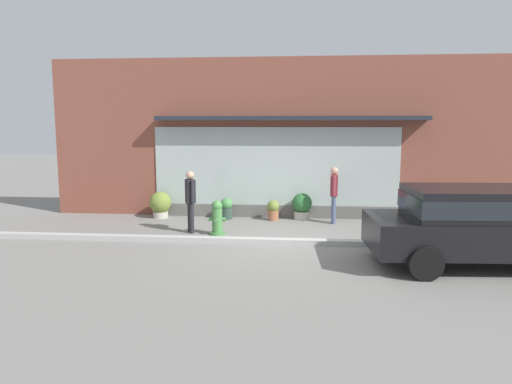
{
  "coord_description": "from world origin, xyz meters",
  "views": [
    {
      "loc": [
        0.36,
        -11.04,
        2.74
      ],
      "look_at": [
        -0.8,
        1.2,
        0.99
      ],
      "focal_mm": 34.22,
      "sensor_mm": 36.0,
      "label": 1
    }
  ],
  "objects_px": {
    "potted_plant_near_hydrant": "(457,211)",
    "potted_plant_doorstep": "(160,204)",
    "fire_hydrant": "(217,218)",
    "parked_car_black": "(477,222)",
    "potted_plant_low_front": "(302,206)",
    "potted_plant_window_left": "(227,208)",
    "pedestrian_passerby": "(334,191)",
    "potted_plant_by_entrance": "(273,210)",
    "pedestrian_with_handbag": "(190,197)"
  },
  "relations": [
    {
      "from": "potted_plant_near_hydrant",
      "to": "potted_plant_doorstep",
      "type": "bearing_deg",
      "value": -177.88
    },
    {
      "from": "fire_hydrant",
      "to": "potted_plant_doorstep",
      "type": "bearing_deg",
      "value": 135.82
    },
    {
      "from": "parked_car_black",
      "to": "potted_plant_low_front",
      "type": "height_order",
      "value": "parked_car_black"
    },
    {
      "from": "potted_plant_doorstep",
      "to": "parked_car_black",
      "type": "bearing_deg",
      "value": -29.14
    },
    {
      "from": "potted_plant_near_hydrant",
      "to": "potted_plant_window_left",
      "type": "height_order",
      "value": "potted_plant_window_left"
    },
    {
      "from": "fire_hydrant",
      "to": "potted_plant_low_front",
      "type": "height_order",
      "value": "fire_hydrant"
    },
    {
      "from": "parked_car_black",
      "to": "potted_plant_near_hydrant",
      "type": "xyz_separation_m",
      "value": [
        1.02,
        4.44,
        -0.56
      ]
    },
    {
      "from": "fire_hydrant",
      "to": "potted_plant_low_front",
      "type": "bearing_deg",
      "value": 45.7
    },
    {
      "from": "pedestrian_passerby",
      "to": "parked_car_black",
      "type": "bearing_deg",
      "value": 36.39
    },
    {
      "from": "potted_plant_doorstep",
      "to": "potted_plant_by_entrance",
      "type": "relative_size",
      "value": 1.32
    },
    {
      "from": "pedestrian_passerby",
      "to": "potted_plant_doorstep",
      "type": "bearing_deg",
      "value": -89.96
    },
    {
      "from": "potted_plant_near_hydrant",
      "to": "potted_plant_window_left",
      "type": "bearing_deg",
      "value": -177.2
    },
    {
      "from": "pedestrian_passerby",
      "to": "potted_plant_low_front",
      "type": "bearing_deg",
      "value": -116.01
    },
    {
      "from": "potted_plant_near_hydrant",
      "to": "potted_plant_by_entrance",
      "type": "relative_size",
      "value": 0.96
    },
    {
      "from": "pedestrian_passerby",
      "to": "potted_plant_by_entrance",
      "type": "distance_m",
      "value": 1.79
    },
    {
      "from": "parked_car_black",
      "to": "potted_plant_doorstep",
      "type": "bearing_deg",
      "value": 147.38
    },
    {
      "from": "potted_plant_by_entrance",
      "to": "potted_plant_window_left",
      "type": "bearing_deg",
      "value": 177.59
    },
    {
      "from": "pedestrian_passerby",
      "to": "potted_plant_doorstep",
      "type": "relative_size",
      "value": 2.03
    },
    {
      "from": "pedestrian_passerby",
      "to": "parked_car_black",
      "type": "xyz_separation_m",
      "value": [
        2.45,
        -3.82,
        -0.04
      ]
    },
    {
      "from": "pedestrian_passerby",
      "to": "potted_plant_window_left",
      "type": "distance_m",
      "value": 3.08
    },
    {
      "from": "potted_plant_doorstep",
      "to": "potted_plant_window_left",
      "type": "height_order",
      "value": "potted_plant_doorstep"
    },
    {
      "from": "potted_plant_doorstep",
      "to": "potted_plant_near_hydrant",
      "type": "height_order",
      "value": "potted_plant_doorstep"
    },
    {
      "from": "pedestrian_passerby",
      "to": "fire_hydrant",
      "type": "bearing_deg",
      "value": -57.2
    },
    {
      "from": "parked_car_black",
      "to": "potted_plant_window_left",
      "type": "relative_size",
      "value": 7.0
    },
    {
      "from": "parked_car_black",
      "to": "potted_plant_near_hydrant",
      "type": "distance_m",
      "value": 4.59
    },
    {
      "from": "parked_car_black",
      "to": "potted_plant_low_front",
      "type": "xyz_separation_m",
      "value": [
        -3.32,
        4.31,
        -0.47
      ]
    },
    {
      "from": "potted_plant_doorstep",
      "to": "potted_plant_low_front",
      "type": "xyz_separation_m",
      "value": [
        4.09,
        0.18,
        -0.01
      ]
    },
    {
      "from": "potted_plant_doorstep",
      "to": "potted_plant_window_left",
      "type": "relative_size",
      "value": 1.24
    },
    {
      "from": "potted_plant_doorstep",
      "to": "potted_plant_near_hydrant",
      "type": "distance_m",
      "value": 8.43
    },
    {
      "from": "potted_plant_near_hydrant",
      "to": "potted_plant_by_entrance",
      "type": "xyz_separation_m",
      "value": [
        -5.15,
        -0.37,
        0.01
      ]
    },
    {
      "from": "pedestrian_passerby",
      "to": "potted_plant_near_hydrant",
      "type": "relative_size",
      "value": 2.81
    },
    {
      "from": "pedestrian_with_handbag",
      "to": "parked_car_black",
      "type": "bearing_deg",
      "value": -138.29
    },
    {
      "from": "potted_plant_window_left",
      "to": "potted_plant_doorstep",
      "type": "bearing_deg",
      "value": 179.85
    },
    {
      "from": "potted_plant_window_left",
      "to": "potted_plant_low_front",
      "type": "height_order",
      "value": "potted_plant_low_front"
    },
    {
      "from": "potted_plant_doorstep",
      "to": "potted_plant_low_front",
      "type": "distance_m",
      "value": 4.09
    },
    {
      "from": "parked_car_black",
      "to": "potted_plant_by_entrance",
      "type": "distance_m",
      "value": 5.82
    },
    {
      "from": "potted_plant_window_left",
      "to": "potted_plant_low_front",
      "type": "relative_size",
      "value": 0.82
    },
    {
      "from": "pedestrian_with_handbag",
      "to": "potted_plant_low_front",
      "type": "distance_m",
      "value": 3.44
    },
    {
      "from": "fire_hydrant",
      "to": "potted_plant_window_left",
      "type": "distance_m",
      "value": 1.95
    },
    {
      "from": "potted_plant_low_front",
      "to": "potted_plant_by_entrance",
      "type": "bearing_deg",
      "value": -163.43
    },
    {
      "from": "potted_plant_near_hydrant",
      "to": "pedestrian_passerby",
      "type": "bearing_deg",
      "value": -169.82
    },
    {
      "from": "fire_hydrant",
      "to": "potted_plant_window_left",
      "type": "bearing_deg",
      "value": 92.0
    },
    {
      "from": "parked_car_black",
      "to": "pedestrian_with_handbag",
      "type": "bearing_deg",
      "value": 155.52
    },
    {
      "from": "fire_hydrant",
      "to": "parked_car_black",
      "type": "xyz_separation_m",
      "value": [
        5.4,
        -2.18,
        0.45
      ]
    },
    {
      "from": "potted_plant_near_hydrant",
      "to": "potted_plant_low_front",
      "type": "height_order",
      "value": "potted_plant_low_front"
    },
    {
      "from": "pedestrian_with_handbag",
      "to": "pedestrian_passerby",
      "type": "bearing_deg",
      "value": -95.27
    },
    {
      "from": "pedestrian_passerby",
      "to": "potted_plant_window_left",
      "type": "bearing_deg",
      "value": -92.18
    },
    {
      "from": "pedestrian_with_handbag",
      "to": "potted_plant_doorstep",
      "type": "relative_size",
      "value": 2.04
    },
    {
      "from": "potted_plant_near_hydrant",
      "to": "potted_plant_window_left",
      "type": "relative_size",
      "value": 0.9
    },
    {
      "from": "potted_plant_low_front",
      "to": "potted_plant_near_hydrant",
      "type": "bearing_deg",
      "value": 1.76
    }
  ]
}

